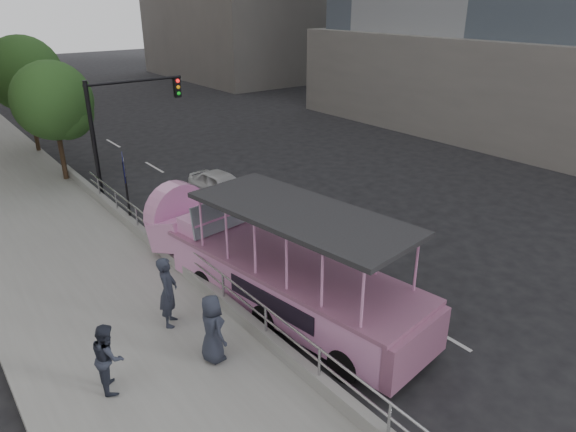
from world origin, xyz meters
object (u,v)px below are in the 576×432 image
at_px(traffic_signal, 120,119).
at_px(car, 222,186).
at_px(duck_boat, 266,264).
at_px(pedestrian_near, 168,292).
at_px(parking_sign, 126,185).
at_px(pedestrian_mid, 108,357).
at_px(pedestrian_far, 212,328).
at_px(street_tree_far, 27,77).
at_px(street_tree_near, 56,104).

bearing_deg(traffic_signal, car, -39.19).
xyz_separation_m(duck_boat, pedestrian_near, (-2.89, 0.25, 0.06)).
bearing_deg(car, parking_sign, -176.47).
height_order(pedestrian_mid, pedestrian_far, pedestrian_far).
relative_size(car, street_tree_far, 0.56).
height_order(pedestrian_mid, traffic_signal, traffic_signal).
bearing_deg(street_tree_near, parking_sign, -87.47).
height_order(street_tree_near, street_tree_far, street_tree_far).
xyz_separation_m(pedestrian_mid, street_tree_near, (3.39, 15.13, 2.71)).
bearing_deg(street_tree_near, street_tree_far, 88.09).
relative_size(duck_boat, street_tree_far, 1.55).
xyz_separation_m(pedestrian_mid, pedestrian_far, (2.25, -0.53, 0.05)).
xyz_separation_m(duck_boat, street_tree_near, (-1.57, 13.97, 2.62)).
relative_size(car, traffic_signal, 0.69).
relative_size(duck_boat, parking_sign, 3.29).
xyz_separation_m(pedestrian_near, traffic_signal, (2.92, 10.29, 2.23)).
bearing_deg(pedestrian_near, pedestrian_mid, 159.30).
relative_size(duck_boat, traffic_signal, 1.92).
relative_size(pedestrian_far, traffic_signal, 0.33).
relative_size(pedestrian_mid, street_tree_far, 0.25).
height_order(duck_boat, traffic_signal, traffic_signal).
height_order(parking_sign, street_tree_far, street_tree_far).
bearing_deg(car, pedestrian_far, -128.84).
xyz_separation_m(pedestrian_near, street_tree_near, (1.32, 13.72, 2.55)).
distance_m(duck_boat, traffic_signal, 10.79).
relative_size(parking_sign, traffic_signal, 0.58).
bearing_deg(parking_sign, duck_boat, -79.85).
height_order(car, street_tree_far, street_tree_far).
height_order(pedestrian_near, pedestrian_mid, pedestrian_near).
xyz_separation_m(duck_boat, pedestrian_far, (-2.71, -1.69, -0.05)).
height_order(pedestrian_far, parking_sign, parking_sign).
relative_size(car, parking_sign, 1.18).
xyz_separation_m(traffic_signal, street_tree_far, (-1.40, 9.43, 0.81)).
distance_m(pedestrian_near, street_tree_near, 14.02).
relative_size(car, pedestrian_far, 2.11).
height_order(traffic_signal, street_tree_near, street_tree_near).
bearing_deg(car, pedestrian_near, -135.69).
height_order(car, street_tree_near, street_tree_near).
bearing_deg(traffic_signal, duck_boat, -90.14).
distance_m(pedestrian_mid, street_tree_near, 15.74).
xyz_separation_m(pedestrian_far, traffic_signal, (2.74, 12.23, 2.35)).
height_order(pedestrian_near, pedestrian_far, pedestrian_near).
distance_m(car, pedestrian_near, 9.84).
height_order(traffic_signal, street_tree_far, street_tree_far).
bearing_deg(street_tree_near, car, -51.52).
height_order(pedestrian_far, street_tree_near, street_tree_near).
bearing_deg(pedestrian_mid, pedestrian_near, -42.95).
bearing_deg(street_tree_far, traffic_signal, -81.57).
height_order(parking_sign, street_tree_near, street_tree_near).
xyz_separation_m(duck_boat, traffic_signal, (0.03, 10.54, 2.30)).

